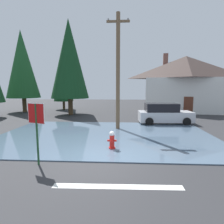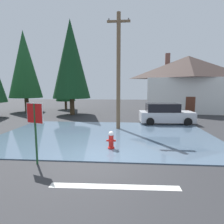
% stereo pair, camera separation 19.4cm
% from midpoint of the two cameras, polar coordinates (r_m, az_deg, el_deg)
% --- Properties ---
extents(ground_plane, '(80.00, 80.00, 0.10)m').
position_cam_midpoint_polar(ground_plane, '(8.21, -3.80, -14.52)').
color(ground_plane, '#2D2D30').
extents(flood_puddle, '(13.39, 8.65, 0.05)m').
position_cam_midpoint_polar(flood_puddle, '(11.94, -2.44, -7.08)').
color(flood_puddle, '#4C6075').
rests_on(flood_puddle, ground).
extents(lane_stop_bar, '(4.02, 0.40, 0.01)m').
position_cam_midpoint_polar(lane_stop_bar, '(6.18, 0.76, -21.80)').
color(lane_stop_bar, silver).
rests_on(lane_stop_bar, ground).
extents(stop_sign_near, '(0.76, 0.27, 2.44)m').
position_cam_midpoint_polar(stop_sign_near, '(7.77, -22.71, -2.53)').
color(stop_sign_near, '#1E4C28').
rests_on(stop_sign_near, ground).
extents(fire_hydrant, '(0.46, 0.39, 0.91)m').
position_cam_midpoint_polar(fire_hydrant, '(9.27, -0.61, -8.66)').
color(fire_hydrant, red).
rests_on(fire_hydrant, ground).
extents(utility_pole, '(1.60, 0.28, 8.11)m').
position_cam_midpoint_polar(utility_pole, '(13.49, 1.41, 12.59)').
color(utility_pole, brown).
rests_on(utility_pole, ground).
extents(house, '(11.06, 7.17, 7.43)m').
position_cam_midpoint_polar(house, '(25.43, 21.15, 8.22)').
color(house, silver).
rests_on(house, ground).
extents(parked_car, '(4.47, 2.15, 1.71)m').
position_cam_midpoint_polar(parked_car, '(16.35, 15.26, -0.57)').
color(parked_car, silver).
rests_on(parked_car, ground).
extents(pine_tree_mid_left, '(3.95, 3.95, 9.86)m').
position_cam_midpoint_polar(pine_tree_mid_left, '(25.80, -25.93, 12.92)').
color(pine_tree_mid_left, '#4C3823').
rests_on(pine_tree_mid_left, ground).
extents(pine_tree_short_left, '(4.13, 4.13, 10.32)m').
position_cam_midpoint_polar(pine_tree_short_left, '(21.57, -13.19, 15.40)').
color(pine_tree_short_left, '#4C3823').
rests_on(pine_tree_short_left, ground).
extents(pine_tree_far_center, '(2.65, 2.65, 6.62)m').
position_cam_midpoint_polar(pine_tree_far_center, '(26.64, -14.89, 9.09)').
color(pine_tree_far_center, '#4C3823').
rests_on(pine_tree_far_center, ground).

